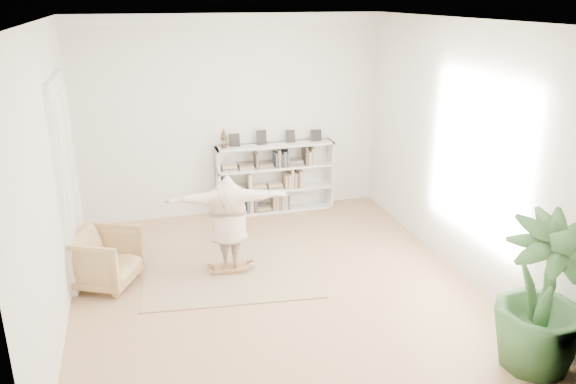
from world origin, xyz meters
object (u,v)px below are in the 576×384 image
at_px(armchair, 104,259).
at_px(rocker_board, 230,267).
at_px(bookshelf, 275,179).
at_px(houseplant, 543,295).
at_px(person, 228,219).

bearing_deg(armchair, rocker_board, -67.10).
relative_size(bookshelf, armchair, 2.51).
height_order(bookshelf, armchair, bookshelf).
distance_m(bookshelf, armchair, 3.73).
bearing_deg(houseplant, rocker_board, 132.26).
height_order(rocker_board, houseplant, houseplant).
relative_size(armchair, person, 0.50).
bearing_deg(bookshelf, rocker_board, -119.58).
bearing_deg(armchair, houseplant, -98.82).
height_order(armchair, person, person).
bearing_deg(armchair, person, -67.10).
xyz_separation_m(bookshelf, armchair, (-3.04, -2.15, -0.24)).
xyz_separation_m(armchair, houseplant, (4.60, -3.22, 0.48)).
distance_m(bookshelf, person, 2.59).
bearing_deg(rocker_board, houseplant, -41.42).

